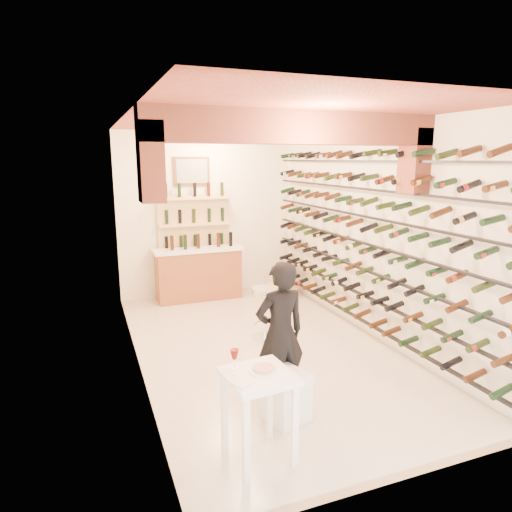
{
  "coord_description": "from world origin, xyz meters",
  "views": [
    {
      "loc": [
        -2.29,
        -5.69,
        2.68
      ],
      "look_at": [
        0.0,
        0.3,
        1.3
      ],
      "focal_mm": 31.69,
      "sensor_mm": 36.0,
      "label": 1
    }
  ],
  "objects_px": {
    "wine_rack": "(358,236)",
    "tasting_table": "(258,389)",
    "person": "(280,334)",
    "chrome_barstool": "(265,309)",
    "white_stool": "(286,396)",
    "back_counter": "(198,272)",
    "crate_lower": "(283,289)"
  },
  "relations": [
    {
      "from": "wine_rack",
      "to": "tasting_table",
      "type": "distance_m",
      "value": 3.49
    },
    {
      "from": "tasting_table",
      "to": "person",
      "type": "bearing_deg",
      "value": 49.73
    },
    {
      "from": "chrome_barstool",
      "to": "white_stool",
      "type": "bearing_deg",
      "value": -106.22
    },
    {
      "from": "back_counter",
      "to": "crate_lower",
      "type": "height_order",
      "value": "back_counter"
    },
    {
      "from": "white_stool",
      "to": "chrome_barstool",
      "type": "distance_m",
      "value": 2.2
    },
    {
      "from": "back_counter",
      "to": "crate_lower",
      "type": "bearing_deg",
      "value": -17.73
    },
    {
      "from": "back_counter",
      "to": "person",
      "type": "xyz_separation_m",
      "value": [
        -0.09,
        -4.1,
        0.28
      ]
    },
    {
      "from": "white_stool",
      "to": "chrome_barstool",
      "type": "bearing_deg",
      "value": 73.78
    },
    {
      "from": "person",
      "to": "white_stool",
      "type": "bearing_deg",
      "value": 72.21
    },
    {
      "from": "wine_rack",
      "to": "crate_lower",
      "type": "relative_size",
      "value": 11.22
    },
    {
      "from": "person",
      "to": "crate_lower",
      "type": "height_order",
      "value": "person"
    },
    {
      "from": "tasting_table",
      "to": "white_stool",
      "type": "distance_m",
      "value": 0.83
    },
    {
      "from": "wine_rack",
      "to": "back_counter",
      "type": "height_order",
      "value": "wine_rack"
    },
    {
      "from": "back_counter",
      "to": "crate_lower",
      "type": "xyz_separation_m",
      "value": [
        1.58,
        -0.51,
        -0.38
      ]
    },
    {
      "from": "wine_rack",
      "to": "crate_lower",
      "type": "distance_m",
      "value": 2.57
    },
    {
      "from": "chrome_barstool",
      "to": "person",
      "type": "bearing_deg",
      "value": -106.84
    },
    {
      "from": "person",
      "to": "chrome_barstool",
      "type": "xyz_separation_m",
      "value": [
        0.53,
        1.76,
        -0.35
      ]
    },
    {
      "from": "crate_lower",
      "to": "wine_rack",
      "type": "bearing_deg",
      "value": -83.32
    },
    {
      "from": "tasting_table",
      "to": "white_stool",
      "type": "xyz_separation_m",
      "value": [
        0.5,
        0.5,
        -0.44
      ]
    },
    {
      "from": "person",
      "to": "chrome_barstool",
      "type": "bearing_deg",
      "value": -111.71
    },
    {
      "from": "tasting_table",
      "to": "crate_lower",
      "type": "height_order",
      "value": "tasting_table"
    },
    {
      "from": "crate_lower",
      "to": "chrome_barstool",
      "type": "bearing_deg",
      "value": -121.79
    },
    {
      "from": "tasting_table",
      "to": "chrome_barstool",
      "type": "bearing_deg",
      "value": 61.29
    },
    {
      "from": "person",
      "to": "crate_lower",
      "type": "relative_size",
      "value": 3.2
    },
    {
      "from": "chrome_barstool",
      "to": "crate_lower",
      "type": "distance_m",
      "value": 2.17
    },
    {
      "from": "back_counter",
      "to": "white_stool",
      "type": "xyz_separation_m",
      "value": [
        -0.16,
        -4.43,
        -0.28
      ]
    },
    {
      "from": "white_stool",
      "to": "person",
      "type": "bearing_deg",
      "value": 77.08
    },
    {
      "from": "wine_rack",
      "to": "white_stool",
      "type": "relative_size",
      "value": 11.22
    },
    {
      "from": "back_counter",
      "to": "person",
      "type": "height_order",
      "value": "person"
    },
    {
      "from": "wine_rack",
      "to": "tasting_table",
      "type": "relative_size",
      "value": 5.58
    },
    {
      "from": "white_stool",
      "to": "chrome_barstool",
      "type": "height_order",
      "value": "chrome_barstool"
    },
    {
      "from": "wine_rack",
      "to": "person",
      "type": "height_order",
      "value": "wine_rack"
    }
  ]
}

